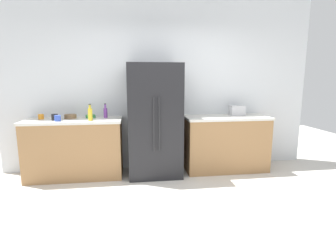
{
  "coord_description": "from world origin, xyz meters",
  "views": [
    {
      "loc": [
        -0.49,
        -2.68,
        1.54
      ],
      "look_at": [
        -0.06,
        0.44,
        0.98
      ],
      "focal_mm": 27.55,
      "sensor_mm": 36.0,
      "label": 1
    }
  ],
  "objects_px": {
    "cup_a": "(55,117)",
    "bowl_a": "(70,116)",
    "refrigerator": "(154,121)",
    "toaster": "(237,111)",
    "cup_c": "(58,118)",
    "bottle_a": "(90,114)",
    "bowl_b": "(91,116)",
    "bottle_b": "(105,112)",
    "cup_b": "(41,117)"
  },
  "relations": [
    {
      "from": "cup_a",
      "to": "bowl_a",
      "type": "distance_m",
      "value": 0.25
    },
    {
      "from": "refrigerator",
      "to": "cup_a",
      "type": "height_order",
      "value": "refrigerator"
    },
    {
      "from": "refrigerator",
      "to": "cup_a",
      "type": "bearing_deg",
      "value": -179.88
    },
    {
      "from": "toaster",
      "to": "cup_c",
      "type": "bearing_deg",
      "value": -175.19
    },
    {
      "from": "refrigerator",
      "to": "bowl_a",
      "type": "height_order",
      "value": "refrigerator"
    },
    {
      "from": "refrigerator",
      "to": "cup_c",
      "type": "relative_size",
      "value": 19.45
    },
    {
      "from": "bottle_a",
      "to": "cup_c",
      "type": "distance_m",
      "value": 0.48
    },
    {
      "from": "cup_c",
      "to": "bowl_b",
      "type": "relative_size",
      "value": 0.6
    },
    {
      "from": "bottle_a",
      "to": "bowl_b",
      "type": "xyz_separation_m",
      "value": [
        -0.05,
        0.32,
        -0.08
      ]
    },
    {
      "from": "bottle_b",
      "to": "bowl_b",
      "type": "bearing_deg",
      "value": 173.83
    },
    {
      "from": "bottle_b",
      "to": "cup_c",
      "type": "xyz_separation_m",
      "value": [
        -0.67,
        -0.27,
        -0.05
      ]
    },
    {
      "from": "toaster",
      "to": "bottle_a",
      "type": "relative_size",
      "value": 0.96
    },
    {
      "from": "cup_c",
      "to": "bowl_b",
      "type": "xyz_separation_m",
      "value": [
        0.43,
        0.3,
        -0.02
      ]
    },
    {
      "from": "bottle_a",
      "to": "cup_c",
      "type": "relative_size",
      "value": 2.76
    },
    {
      "from": "cup_c",
      "to": "bowl_b",
      "type": "bearing_deg",
      "value": 34.42
    },
    {
      "from": "refrigerator",
      "to": "toaster",
      "type": "bearing_deg",
      "value": 5.67
    },
    {
      "from": "toaster",
      "to": "bowl_a",
      "type": "relative_size",
      "value": 1.31
    },
    {
      "from": "cup_c",
      "to": "bowl_b",
      "type": "distance_m",
      "value": 0.52
    },
    {
      "from": "cup_b",
      "to": "refrigerator",
      "type": "bearing_deg",
      "value": -4.41
    },
    {
      "from": "cup_a",
      "to": "cup_b",
      "type": "xyz_separation_m",
      "value": [
        -0.24,
        0.14,
        -0.01
      ]
    },
    {
      "from": "cup_b",
      "to": "bowl_b",
      "type": "distance_m",
      "value": 0.75
    },
    {
      "from": "bowl_a",
      "to": "cup_c",
      "type": "bearing_deg",
      "value": -115.6
    },
    {
      "from": "cup_b",
      "to": "bowl_a",
      "type": "distance_m",
      "value": 0.44
    },
    {
      "from": "cup_c",
      "to": "bottle_a",
      "type": "bearing_deg",
      "value": -2.59
    },
    {
      "from": "bowl_a",
      "to": "toaster",
      "type": "bearing_deg",
      "value": -0.35
    },
    {
      "from": "bottle_a",
      "to": "bottle_b",
      "type": "xyz_separation_m",
      "value": [
        0.2,
        0.29,
        -0.01
      ]
    },
    {
      "from": "refrigerator",
      "to": "bottle_a",
      "type": "xyz_separation_m",
      "value": [
        -0.98,
        -0.12,
        0.14
      ]
    },
    {
      "from": "refrigerator",
      "to": "bottle_a",
      "type": "bearing_deg",
      "value": -172.88
    },
    {
      "from": "cup_a",
      "to": "bowl_b",
      "type": "bearing_deg",
      "value": 21.7
    },
    {
      "from": "cup_a",
      "to": "bowl_b",
      "type": "xyz_separation_m",
      "value": [
        0.5,
        0.2,
        -0.02
      ]
    },
    {
      "from": "bottle_a",
      "to": "cup_a",
      "type": "relative_size",
      "value": 2.67
    },
    {
      "from": "cup_b",
      "to": "cup_c",
      "type": "relative_size",
      "value": 0.92
    },
    {
      "from": "cup_a",
      "to": "bottle_b",
      "type": "bearing_deg",
      "value": 13.1
    },
    {
      "from": "toaster",
      "to": "cup_b",
      "type": "bearing_deg",
      "value": -179.86
    },
    {
      "from": "cup_a",
      "to": "cup_b",
      "type": "relative_size",
      "value": 1.13
    },
    {
      "from": "toaster",
      "to": "refrigerator",
      "type": "bearing_deg",
      "value": -174.33
    },
    {
      "from": "cup_c",
      "to": "refrigerator",
      "type": "bearing_deg",
      "value": 3.95
    },
    {
      "from": "refrigerator",
      "to": "cup_c",
      "type": "xyz_separation_m",
      "value": [
        -1.46,
        -0.1,
        0.08
      ]
    },
    {
      "from": "bottle_a",
      "to": "bottle_b",
      "type": "bearing_deg",
      "value": 56.12
    },
    {
      "from": "refrigerator",
      "to": "bottle_b",
      "type": "bearing_deg",
      "value": 167.77
    },
    {
      "from": "bottle_a",
      "to": "refrigerator",
      "type": "bearing_deg",
      "value": 7.12
    },
    {
      "from": "cup_b",
      "to": "toaster",
      "type": "bearing_deg",
      "value": 0.14
    },
    {
      "from": "bottle_b",
      "to": "cup_b",
      "type": "xyz_separation_m",
      "value": [
        -0.98,
        -0.03,
        -0.05
      ]
    },
    {
      "from": "bottle_a",
      "to": "cup_c",
      "type": "height_order",
      "value": "bottle_a"
    },
    {
      "from": "bowl_b",
      "to": "bottle_a",
      "type": "bearing_deg",
      "value": -81.68
    },
    {
      "from": "bottle_a",
      "to": "cup_a",
      "type": "bearing_deg",
      "value": 167.72
    },
    {
      "from": "cup_c",
      "to": "bowl_a",
      "type": "distance_m",
      "value": 0.29
    },
    {
      "from": "refrigerator",
      "to": "toaster",
      "type": "relative_size",
      "value": 7.31
    },
    {
      "from": "cup_c",
      "to": "toaster",
      "type": "bearing_deg",
      "value": 4.81
    },
    {
      "from": "toaster",
      "to": "bowl_b",
      "type": "relative_size",
      "value": 1.59
    }
  ]
}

